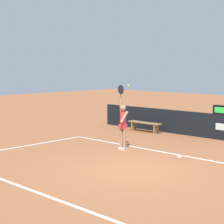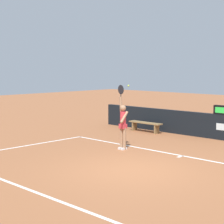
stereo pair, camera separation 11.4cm
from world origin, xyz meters
The scene contains 6 objects.
ground_plane centered at (0.00, 0.00, 0.00)m, with size 60.00×60.00×0.00m, color #9B5C37.
court_lines centered at (0.00, -0.32, 0.00)m, with size 10.58×5.80×0.00m.
speed_display centered at (-0.50, 6.09, 1.23)m, with size 0.78×0.17×0.38m.
tennis_player centered at (-2.17, 1.90, 0.96)m, with size 0.42×0.40×2.35m.
tennis_ball centered at (-1.96, 1.95, 2.31)m, with size 0.06×0.06×0.06m.
courtside_bench_far centered at (-4.02, 5.44, 0.35)m, with size 1.72×0.36×0.45m.
Camera 2 is at (7.31, -8.44, 2.96)m, focal length 63.09 mm.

